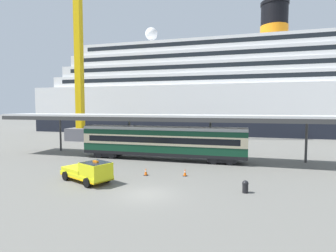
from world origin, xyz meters
The scene contains 9 objects.
ground_plane centered at (0.00, 0.00, 0.00)m, with size 400.00×400.00×0.00m, color #5F5E59.
cruise_ship centered at (18.63, 54.63, 10.63)m, with size 130.98×26.02×32.83m.
platform_canopy centered at (-2.53, 13.35, 5.37)m, with size 44.80×5.27×5.59m.
train_carriage centered at (-2.53, 12.96, 2.30)m, with size 20.31×2.81×4.11m.
service_truck centered at (-5.81, 1.70, 0.99)m, with size 5.57×3.99×2.02m.
traffic_cone_near centered at (1.76, 5.95, 0.34)m, with size 0.36×0.36×0.70m.
traffic_cone_mid centered at (-1.91, 5.21, 0.37)m, with size 0.36×0.36×0.74m.
dockside_crane centered at (-23.34, 27.67, 18.30)m, with size 14.10×4.40×56.01m.
quay_bollard centered at (7.18, 2.31, 0.52)m, with size 0.48×0.48×0.96m.
Camera 1 is at (6.66, -18.30, 6.49)m, focal length 28.32 mm.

